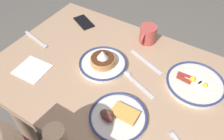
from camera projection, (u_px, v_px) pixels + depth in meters
The scene contains 10 objects.
dining_table at pixel (120, 92), 1.15m from camera, with size 1.26×0.80×0.73m.
plate_near_main at pixel (195, 83), 1.02m from camera, with size 0.27×0.27×0.04m.
plate_center_pancakes at pixel (117, 116), 0.90m from camera, with size 0.24×0.24×0.05m.
plate_far_companion at pixel (103, 62), 1.10m from camera, with size 0.24×0.24×0.09m.
coffee_mug at pixel (148, 34), 1.21m from camera, with size 0.09×0.12×0.10m.
cell_phone at pixel (84, 22), 1.36m from camera, with size 0.14×0.07×0.01m, color black.
paper_napkin at pixel (32, 69), 1.10m from camera, with size 0.15×0.14×0.00m, color white.
fork_far at pixel (36, 39), 1.25m from camera, with size 0.20×0.06×0.01m.
butter_knife at pixel (146, 62), 1.13m from camera, with size 0.21×0.09×0.01m.
tea_spoon at pixel (134, 80), 1.05m from camera, with size 0.19×0.08×0.01m.
Camera 1 is at (-0.33, 0.61, 1.53)m, focal length 35.89 mm.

